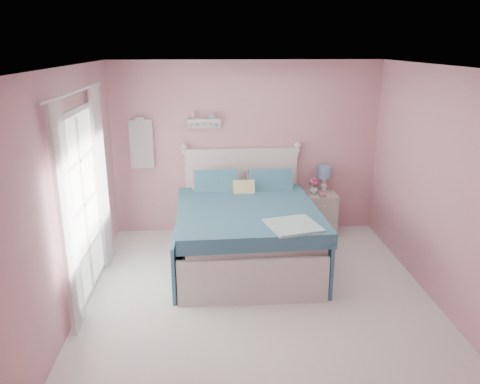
{
  "coord_description": "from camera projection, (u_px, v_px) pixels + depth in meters",
  "views": [
    {
      "loc": [
        -0.5,
        -4.66,
        2.82
      ],
      "look_at": [
        -0.15,
        1.2,
        0.95
      ],
      "focal_mm": 35.0,
      "sensor_mm": 36.0,
      "label": 1
    }
  ],
  "objects": [
    {
      "name": "floor",
      "position": [
        260.0,
        303.0,
        5.32
      ],
      "size": [
        4.5,
        4.5,
        0.0
      ],
      "primitive_type": "plane",
      "color": "silver",
      "rests_on": "ground"
    },
    {
      "name": "room_shell",
      "position": [
        262.0,
        169.0,
        4.84
      ],
      "size": [
        4.5,
        4.5,
        4.5
      ],
      "color": "#CD828C",
      "rests_on": "floor"
    },
    {
      "name": "table_lamp",
      "position": [
        324.0,
        174.0,
        7.12
      ],
      "size": [
        0.2,
        0.2,
        0.41
      ],
      "color": "white",
      "rests_on": "nightstand"
    },
    {
      "name": "curtain_near",
      "position": [
        67.0,
        221.0,
        4.52
      ],
      "size": [
        0.04,
        0.4,
        2.32
      ],
      "primitive_type": "cube",
      "color": "white",
      "rests_on": "floor"
    },
    {
      "name": "french_door",
      "position": [
        83.0,
        206.0,
        5.26
      ],
      "size": [
        0.04,
        1.32,
        2.16
      ],
      "color": "silver",
      "rests_on": "floor"
    },
    {
      "name": "vase",
      "position": [
        314.0,
        189.0,
        7.08
      ],
      "size": [
        0.15,
        0.15,
        0.15
      ],
      "primitive_type": "imported",
      "rotation": [
        0.0,
        0.0,
        0.09
      ],
      "color": "silver",
      "rests_on": "nightstand"
    },
    {
      "name": "wall_shelf",
      "position": [
        204.0,
        121.0,
        6.84
      ],
      "size": [
        0.5,
        0.15,
        0.25
      ],
      "color": "silver",
      "rests_on": "room_shell"
    },
    {
      "name": "roses",
      "position": [
        314.0,
        182.0,
        7.04
      ],
      "size": [
        0.14,
        0.11,
        0.12
      ],
      "color": "#D54884",
      "rests_on": "vase"
    },
    {
      "name": "nightstand",
      "position": [
        321.0,
        213.0,
        7.2
      ],
      "size": [
        0.44,
        0.44,
        0.64
      ],
      "color": "beige",
      "rests_on": "floor"
    },
    {
      "name": "teacup",
      "position": [
        323.0,
        194.0,
        6.95
      ],
      "size": [
        0.11,
        0.11,
        0.08
      ],
      "primitive_type": "imported",
      "rotation": [
        0.0,
        0.0,
        0.02
      ],
      "color": "#CE8A98",
      "rests_on": "nightstand"
    },
    {
      "name": "hanging_dress",
      "position": [
        141.0,
        144.0,
        6.88
      ],
      "size": [
        0.34,
        0.03,
        0.72
      ],
      "primitive_type": "cube",
      "color": "white",
      "rests_on": "room_shell"
    },
    {
      "name": "bed",
      "position": [
        246.0,
        231.0,
        6.24
      ],
      "size": [
        1.86,
        2.3,
        1.32
      ],
      "rotation": [
        0.0,
        0.0,
        0.05
      ],
      "color": "silver",
      "rests_on": "floor"
    },
    {
      "name": "curtain_far",
      "position": [
        102.0,
        179.0,
        5.94
      ],
      "size": [
        0.04,
        0.4,
        2.32
      ],
      "primitive_type": "cube",
      "color": "white",
      "rests_on": "floor"
    }
  ]
}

